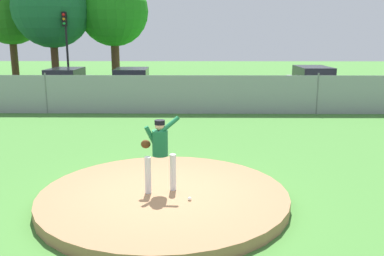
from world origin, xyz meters
TOP-DOWN VIEW (x-y plane):
  - ground_plane at (0.00, 6.00)m, footprint 80.00×80.00m
  - asphalt_strip at (0.00, 14.50)m, footprint 44.00×7.00m
  - pitchers_mound at (0.00, 0.00)m, footprint 5.18×5.18m
  - pitcher_youth at (-0.07, 0.03)m, footprint 0.82×0.32m
  - baseball at (0.55, -0.45)m, footprint 0.07×0.07m
  - chainlink_fence at (0.00, 10.00)m, footprint 29.74×0.07m
  - parked_car_slate at (-6.53, 14.71)m, footprint 1.87×4.37m
  - parked_car_navy at (-2.81, 14.22)m, footprint 2.02×4.19m
  - parked_car_silver at (7.00, 14.79)m, footprint 1.95×4.76m
  - traffic_cone_orange at (2.44, 15.49)m, footprint 0.40×0.40m
  - traffic_light_near at (-7.69, 19.08)m, footprint 0.28×0.46m
  - tree_leaning_west at (-12.77, 22.92)m, footprint 4.68×4.68m
  - tree_broad_right at (-9.21, 21.24)m, footprint 5.28×5.28m
  - tree_bushy_near at (-5.26, 22.64)m, footprint 4.93×4.93m

SIDE VIEW (x-z plane):
  - ground_plane at x=0.00m, z-range 0.00..0.00m
  - asphalt_strip at x=0.00m, z-range 0.00..0.01m
  - pitchers_mound at x=0.00m, z-range 0.00..0.23m
  - traffic_cone_orange at x=2.44m, z-range -0.01..0.54m
  - baseball at x=0.55m, z-range 0.23..0.30m
  - parked_car_slate at x=-6.53m, z-range -0.03..1.57m
  - parked_car_navy at x=-2.81m, z-range -0.04..1.61m
  - parked_car_silver at x=7.00m, z-range -0.04..1.67m
  - chainlink_fence at x=0.00m, z-range -0.05..1.74m
  - pitcher_youth at x=-0.07m, z-range 0.37..1.97m
  - traffic_light_near at x=-7.69m, z-range 0.88..5.67m
  - tree_leaning_west at x=-12.77m, z-range 1.30..8.63m
  - tree_bushy_near at x=-5.26m, z-range 1.24..8.72m
  - tree_broad_right at x=-9.21m, z-range 1.22..8.98m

